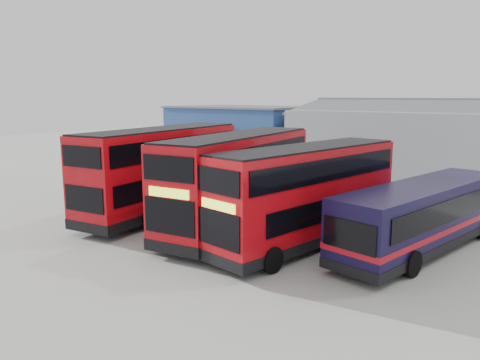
# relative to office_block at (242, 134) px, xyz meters

# --- Properties ---
(ground_plane) EXTENTS (120.00, 120.00, 0.00)m
(ground_plane) POSITION_rel_office_block_xyz_m (14.00, -17.99, -2.58)
(ground_plane) COLOR #A0A09B
(ground_plane) RESTS_ON ground
(office_block) EXTENTS (12.30, 8.32, 5.12)m
(office_block) POSITION_rel_office_block_xyz_m (0.00, 0.00, 0.00)
(office_block) COLOR navy
(office_block) RESTS_ON ground
(double_decker_left) EXTENTS (4.01, 10.76, 4.45)m
(double_decker_left) POSITION_rel_office_block_xyz_m (8.09, -17.47, -0.36)
(double_decker_left) COLOR red
(double_decker_left) RESTS_ON ground
(double_decker_centre) EXTENTS (3.98, 10.59, 4.38)m
(double_decker_centre) POSITION_rel_office_block_xyz_m (12.93, -17.33, -0.40)
(double_decker_centre) COLOR red
(double_decker_centre) RESTS_ON ground
(double_decker_right) EXTENTS (3.67, 9.88, 4.09)m
(double_decker_right) POSITION_rel_office_block_xyz_m (16.57, -17.52, -0.54)
(double_decker_right) COLOR red
(double_decker_right) RESTS_ON ground
(single_decker_blue) EXTENTS (3.98, 10.20, 2.70)m
(single_decker_blue) POSITION_rel_office_block_xyz_m (20.57, -15.43, -1.24)
(single_decker_blue) COLOR black
(single_decker_blue) RESTS_ON ground
(panel_van) EXTENTS (3.76, 5.38, 2.20)m
(panel_van) POSITION_rel_office_block_xyz_m (-3.11, -4.61, -1.35)
(panel_van) COLOR silver
(panel_van) RESTS_ON ground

